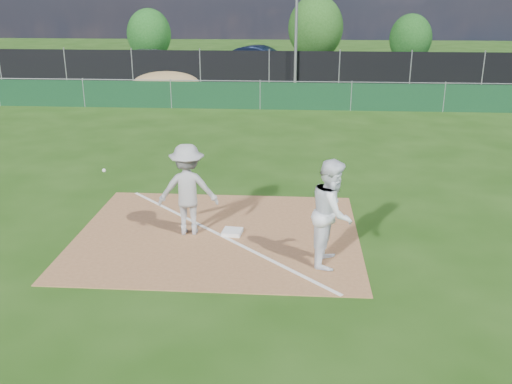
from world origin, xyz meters
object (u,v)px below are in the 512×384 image
play_at_first (188,190)px  car_left (152,59)px  car_right (352,62)px  tree_left (149,34)px  first_base (232,232)px  car_mid (261,58)px  light_pole (297,10)px  tree_mid (316,28)px  runner (332,213)px  tree_right (411,39)px

play_at_first → car_left: bearing=105.4°
car_right → tree_left: (-14.67, 5.02, 1.36)m
first_base → car_mid: (-1.09, 27.15, 0.75)m
light_pole → car_right: bearing=55.6°
car_left → tree_mid: tree_mid is taller
light_pole → runner: bearing=-87.9°
play_at_first → car_mid: bearing=90.3°
first_base → car_left: size_ratio=0.09×
car_right → light_pole: bearing=165.7°
light_pole → car_left: bearing=152.3°
light_pole → tree_right: (8.14, 9.83, -2.17)m
first_base → runner: runner is taller
first_base → tree_right: tree_right is taller
car_mid → first_base: bearing=-159.3°
car_left → tree_left: bearing=35.9°
car_mid → tree_mid: (3.68, 5.51, 1.65)m
car_right → tree_right: 6.41m
tree_left → tree_right: bearing=-1.7°
first_base → tree_mid: size_ratio=0.08×
car_mid → tree_left: size_ratio=1.26×
first_base → tree_mid: bearing=85.5°
tree_left → tree_right: 19.13m
car_right → tree_left: bearing=91.3°
play_at_first → runner: 3.19m
car_left → light_pole: bearing=-97.4°
play_at_first → tree_left: bearing=105.4°
car_mid → car_right: size_ratio=1.15×
tree_left → tree_right: tree_left is taller
first_base → light_pole: bearing=86.8°
car_mid → car_right: (5.97, -0.10, -0.19)m
car_mid → tree_mid: tree_mid is taller
light_pole → first_base: 22.05m
runner → tree_left: 35.30m
car_left → tree_right: tree_right is taller
tree_left → tree_mid: bearing=2.8°
runner → tree_left: size_ratio=0.53×
first_base → car_mid: size_ratio=0.08×
car_mid → car_left: bearing=112.6°
play_at_first → runner: size_ratio=1.24×
tree_right → car_right: bearing=-135.0°
tree_left → tree_mid: tree_mid is taller
runner → tree_mid: tree_mid is taller
play_at_first → tree_mid: tree_mid is taller
car_mid → car_right: 5.98m
car_right → runner: bearing=-165.6°
play_at_first → car_left: size_ratio=0.57×
light_pole → car_left: size_ratio=1.80×
first_base → play_at_first: bearing=179.8°
car_left → car_mid: car_mid is taller
first_base → runner: 2.54m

